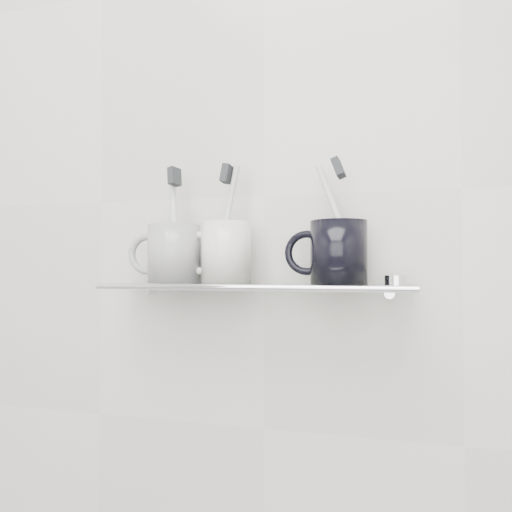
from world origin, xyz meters
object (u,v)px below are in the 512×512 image
(mug_left, at_px, (174,254))
(mug_right, at_px, (339,253))
(shelf_glass, at_px, (254,286))
(mug_center, at_px, (226,253))

(mug_left, xyz_separation_m, mug_right, (0.28, 0.00, -0.00))
(mug_right, bearing_deg, mug_left, -173.91)
(shelf_glass, distance_m, mug_right, 0.14)
(mug_center, relative_size, mug_right, 1.03)
(shelf_glass, bearing_deg, mug_right, 2.12)
(mug_left, bearing_deg, mug_right, 16.96)
(shelf_glass, height_order, mug_right, mug_right)
(mug_left, bearing_deg, shelf_glass, 14.94)
(mug_left, bearing_deg, mug_center, 16.96)
(mug_center, xyz_separation_m, mug_right, (0.18, 0.00, -0.00))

